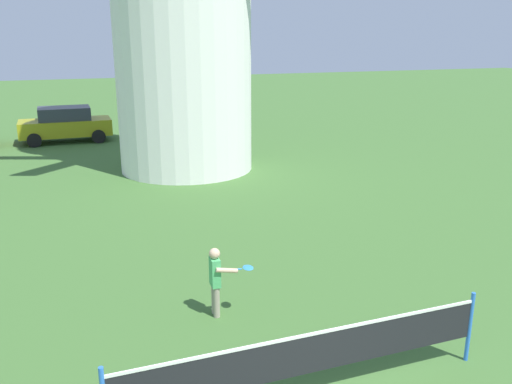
% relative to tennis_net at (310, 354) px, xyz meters
% --- Properties ---
extents(tennis_net, '(5.23, 0.06, 1.10)m').
position_rel_tennis_net_xyz_m(tennis_net, '(0.00, 0.00, 0.00)').
color(tennis_net, blue).
rests_on(tennis_net, ground_plane).
extents(player_far, '(0.72, 0.52, 1.23)m').
position_rel_tennis_net_xyz_m(player_far, '(-0.50, 2.59, 0.01)').
color(player_far, '#9E937F').
rests_on(player_far, ground_plane).
extents(parked_car_mustard, '(3.93, 1.88, 1.56)m').
position_rel_tennis_net_xyz_m(parked_car_mustard, '(-2.42, 20.09, 0.12)').
color(parked_car_mustard, '#999919').
rests_on(parked_car_mustard, ground_plane).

